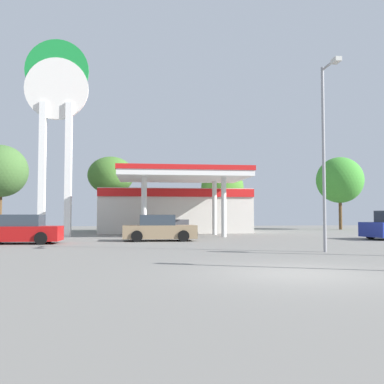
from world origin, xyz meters
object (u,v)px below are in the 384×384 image
object	(u,v)px
tree_1	(111,175)
corner_streetlamp	(326,140)
tree_2	(222,187)
tree_0	(1,171)
car_1	(20,231)
tree_3	(340,180)
car_0	(159,229)
station_pole_sign	(56,110)

from	to	relation	value
tree_1	corner_streetlamp	world-z (taller)	corner_streetlamp
tree_2	tree_0	bearing A→B (deg)	-179.42
tree_0	tree_1	bearing A→B (deg)	6.03
car_1	tree_1	xyz separation A→B (m)	(3.20, 18.99, 4.44)
tree_0	tree_3	size ratio (longest dim) A/B	1.09
tree_3	car_0	bearing A→B (deg)	-138.48
car_0	tree_3	xyz separation A→B (m)	(18.09, 16.02, 4.10)
tree_3	corner_streetlamp	xyz separation A→B (m)	(-12.16, -24.03, -0.45)
tree_2	car_1	bearing A→B (deg)	-126.88
tree_0	tree_2	size ratio (longest dim) A/B	1.30
tree_2	corner_streetlamp	distance (m)	24.74
station_pole_sign	tree_3	bearing A→B (deg)	23.95
car_0	tree_1	distance (m)	18.45
tree_0	tree_1	size ratio (longest dim) A/B	1.11
tree_3	station_pole_sign	bearing A→B (deg)	-156.05
car_1	tree_1	world-z (taller)	tree_1
station_pole_sign	corner_streetlamp	distance (m)	18.47
station_pole_sign	tree_2	world-z (taller)	station_pole_sign
tree_3	tree_2	bearing A→B (deg)	176.49
station_pole_sign	tree_1	distance (m)	13.10
corner_streetlamp	car_0	bearing A→B (deg)	126.54
car_0	car_1	xyz separation A→B (m)	(-6.90, -1.47, 0.01)
tree_1	car_1	bearing A→B (deg)	-99.58
car_0	tree_2	xyz separation A→B (m)	(6.74, 16.71, 3.36)
station_pole_sign	tree_0	world-z (taller)	station_pole_sign
car_1	tree_2	xyz separation A→B (m)	(13.64, 18.18, 3.35)
car_0	tree_0	bearing A→B (deg)	128.77
station_pole_sign	corner_streetlamp	bearing A→B (deg)	-46.63
station_pole_sign	car_1	distance (m)	10.04
station_pole_sign	tree_3	size ratio (longest dim) A/B	1.85
station_pole_sign	car_0	world-z (taller)	station_pole_sign
corner_streetlamp	tree_0	bearing A→B (deg)	128.05
tree_2	tree_3	distance (m)	11.40
station_pole_sign	tree_0	bearing A→B (deg)	120.82
car_0	corner_streetlamp	size ratio (longest dim) A/B	0.55
car_1	corner_streetlamp	bearing A→B (deg)	-27.01
tree_3	tree_1	bearing A→B (deg)	176.05
station_pole_sign	tree_3	xyz separation A→B (m)	(24.55, 10.91, -3.48)
car_0	corner_streetlamp	bearing A→B (deg)	-53.46
tree_1	station_pole_sign	bearing A→B (deg)	-102.55
station_pole_sign	tree_2	bearing A→B (deg)	41.32
car_1	tree_2	distance (m)	22.97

